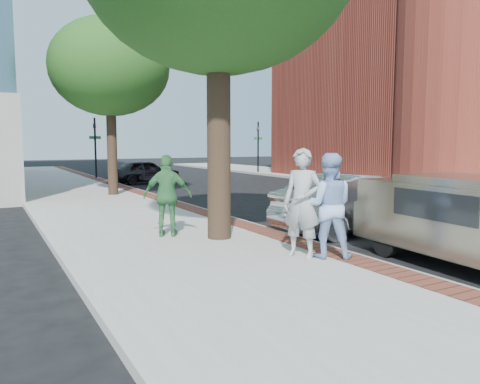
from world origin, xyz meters
TOP-DOWN VIEW (x-y plane):
  - ground at (0.00, 0.00)m, footprint 120.00×120.00m
  - sidewalk at (-1.50, 8.00)m, footprint 5.00×60.00m
  - brick_strip at (0.70, 8.00)m, footprint 0.60×60.00m
  - curb at (1.05, 8.00)m, footprint 0.10×60.00m
  - sidewalk_far at (14.50, 8.00)m, footprint 5.00×60.00m
  - church at (20.98, 13.13)m, footprint 19.00×16.00m
  - signal_near at (0.90, 22.00)m, footprint 0.70×0.15m
  - signal_far at (12.50, 22.00)m, footprint 0.70×0.15m
  - tree_far at (-0.50, 12.00)m, footprint 4.80×4.80m
  - parking_meter at (0.60, 0.66)m, footprint 0.12×0.32m
  - person_gray at (-0.02, -0.40)m, footprint 0.80×0.88m
  - person_officer at (0.38, -0.67)m, footprint 1.19×1.15m
  - person_green at (-1.53, 2.64)m, footprint 1.18×0.87m
  - sedan_silver at (3.18, 1.59)m, footprint 4.61×1.79m
  - bg_car at (2.81, 18.20)m, footprint 4.07×1.96m
  - van at (2.49, -2.03)m, footprint 2.01×4.62m

SIDE VIEW (x-z plane):
  - ground at x=0.00m, z-range 0.00..0.00m
  - sidewalk at x=-1.50m, z-range 0.00..0.15m
  - curb at x=1.05m, z-range 0.00..0.15m
  - sidewalk_far at x=14.50m, z-range 0.00..0.15m
  - brick_strip at x=0.70m, z-range 0.15..0.16m
  - bg_car at x=2.81m, z-range 0.00..1.34m
  - sedan_silver at x=3.18m, z-range 0.00..1.50m
  - van at x=2.49m, z-range 0.08..1.75m
  - person_green at x=-1.53m, z-range 0.15..2.01m
  - person_officer at x=0.38m, z-range 0.15..2.09m
  - person_gray at x=-0.02m, z-range 0.15..2.18m
  - parking_meter at x=0.60m, z-range 0.47..1.94m
  - signal_near at x=0.90m, z-range 0.35..4.15m
  - signal_far at x=12.50m, z-range 0.35..4.15m
  - tree_far at x=-0.50m, z-range 1.73..8.87m
  - church at x=20.98m, z-range -2.94..17.46m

